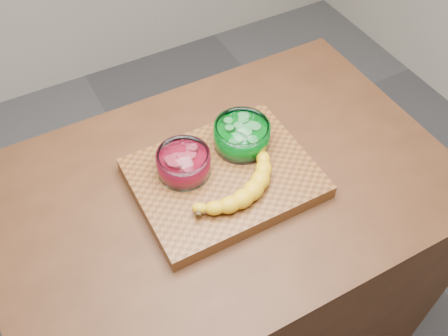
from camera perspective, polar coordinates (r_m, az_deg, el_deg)
name	(u,v)px	position (r m, az deg, el deg)	size (l,w,h in m)	color
ground	(224,324)	(2.08, 0.00, -17.38)	(3.50, 3.50, 0.00)	#505054
counter	(224,268)	(1.67, 0.00, -11.37)	(1.20, 0.80, 0.90)	#472715
cutting_board	(224,178)	(1.28, 0.00, -1.16)	(0.45, 0.35, 0.04)	brown
bowl_red	(184,163)	(1.25, -4.63, 0.59)	(0.14, 0.14, 0.06)	white
bowl_green	(242,136)	(1.31, 2.04, 3.73)	(0.15, 0.15, 0.07)	white
banana	(234,180)	(1.23, 1.09, -1.43)	(0.29, 0.19, 0.04)	gold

